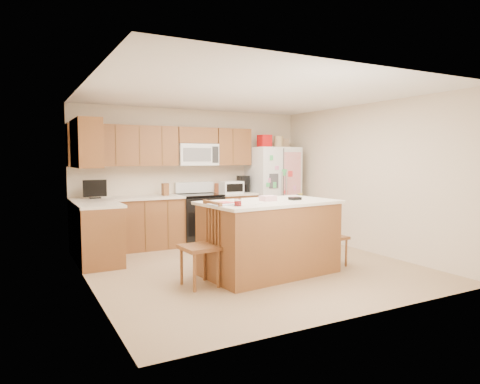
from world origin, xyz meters
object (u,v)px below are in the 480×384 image
island (269,237)px  stove (199,218)px  refrigerator (273,191)px  windsor_chair_back (249,232)px  windsor_chair_left (202,246)px  windsor_chair_right (330,237)px

island → stove: bearing=90.9°
refrigerator → windsor_chair_back: size_ratio=2.16×
refrigerator → windsor_chair_left: 3.55m
windsor_chair_back → windsor_chair_right: (0.92, -0.82, -0.01)m
island → windsor_chair_left: size_ratio=1.84×
stove → windsor_chair_right: size_ratio=1.23×
stove → windsor_chair_left: size_ratio=1.07×
refrigerator → windsor_chair_back: (-1.43, -1.57, -0.47)m
island → windsor_chair_left: island is taller
stove → windsor_chair_right: (1.06, -2.45, -0.04)m
stove → refrigerator: refrigerator is taller
island → windsor_chair_right: 1.03m
stove → windsor_chair_left: bearing=-112.1°
refrigerator → windsor_chair_back: bearing=-132.5°
island → windsor_chair_left: (-1.04, -0.08, -0.01)m
stove → windsor_chair_right: stove is taller
stove → windsor_chair_back: (0.14, -1.63, -0.03)m
stove → windsor_chair_right: 2.67m
stove → windsor_chair_back: 1.63m
stove → refrigerator: size_ratio=0.55×
refrigerator → island: size_ratio=1.05×
island → windsor_chair_right: bearing=-3.4°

